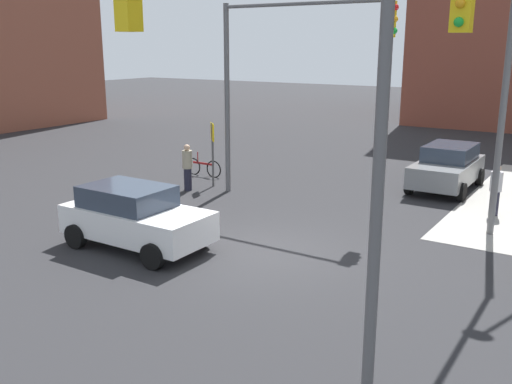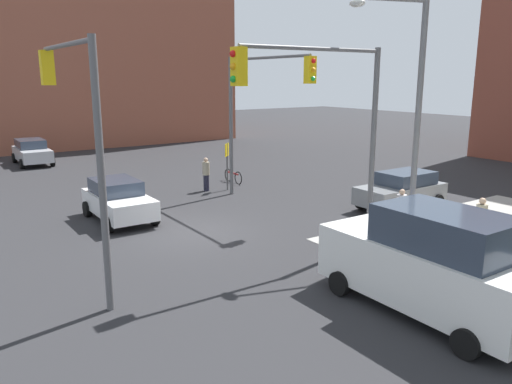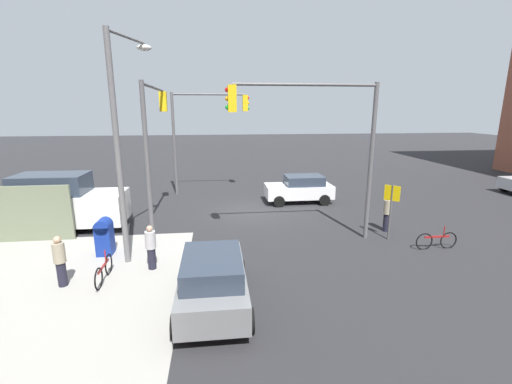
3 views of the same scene
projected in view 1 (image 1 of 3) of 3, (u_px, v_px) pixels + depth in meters
ground_plane at (269, 251)px, 14.67m from camera, size 120.00×120.00×0.00m
traffic_signal_nw_corner at (286, 60)px, 18.30m from camera, size 6.07×0.36×6.50m
traffic_signal_se_corner at (264, 82)px, 8.47m from camera, size 4.93×0.36×6.50m
traffic_signal_ne_corner at (491, 67)px, 13.08m from camera, size 0.36×5.57×6.50m
warning_sign_two_way at (213, 143)px, 20.99m from camera, size 0.48×0.48×2.40m
sedan_gray at (448, 167)px, 20.78m from camera, size 2.02×4.07×1.62m
sedan_white at (135, 216)px, 14.74m from camera, size 3.96×2.02×1.62m
pedestrian_crossing at (187, 167)px, 20.58m from camera, size 0.36×0.36×1.69m
pedestrian_walking_north at (496, 189)px, 17.55m from camera, size 0.36×0.36×1.60m
bicycle_at_crosswalk at (203, 167)px, 23.03m from camera, size 1.75×0.05×0.97m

